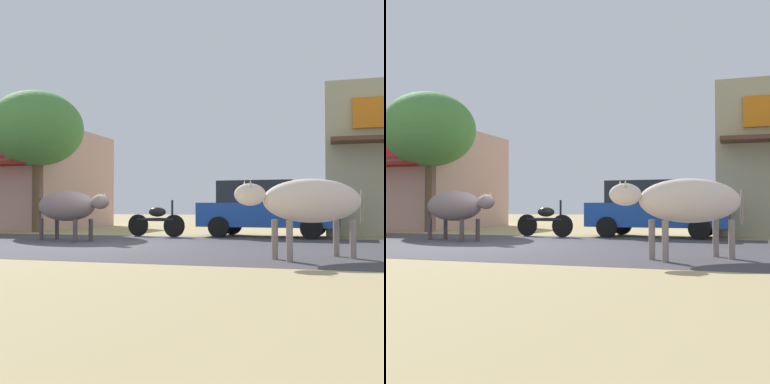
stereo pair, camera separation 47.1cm
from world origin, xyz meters
TOP-DOWN VIEW (x-y plane):
  - ground at (0.00, 0.00)m, footprint 80.00×80.00m
  - asphalt_road at (0.00, 0.00)m, footprint 72.00×6.77m
  - storefront_left_cafe at (-8.32, 7.65)m, footprint 6.86×6.74m
  - roadside_tree at (-4.96, 4.41)m, footprint 3.25×3.25m
  - parked_hatchback_car at (3.03, 4.05)m, footprint 4.07×1.94m
  - parked_motorcycle at (-0.07, 3.19)m, footprint 1.85×0.34m
  - cow_near_brown at (-1.69, 0.88)m, footprint 2.66×1.46m
  - cow_far_dark at (4.58, -1.97)m, footprint 2.24×1.91m

SIDE VIEW (x-z plane):
  - ground at x=0.00m, z-range 0.00..0.00m
  - asphalt_road at x=0.00m, z-range 0.00..0.00m
  - parked_motorcycle at x=-0.07m, z-range -0.06..1.02m
  - parked_hatchback_car at x=3.03m, z-range 0.02..1.66m
  - cow_near_brown at x=-1.69m, z-range 0.25..1.55m
  - cow_far_dark at x=4.58m, z-range 0.29..1.66m
  - storefront_left_cafe at x=-8.32m, z-range 0.00..4.01m
  - roadside_tree at x=-4.96m, z-range 1.14..6.04m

